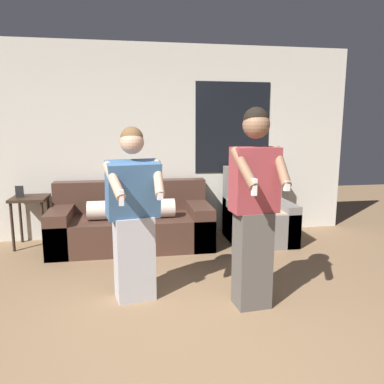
% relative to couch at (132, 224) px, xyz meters
% --- Properties ---
extents(ground_plane, '(14.00, 14.00, 0.00)m').
position_rel_couch_xyz_m(ground_plane, '(0.48, -2.85, -0.30)').
color(ground_plane, '#846647').
extents(wall_back, '(5.48, 0.07, 2.70)m').
position_rel_couch_xyz_m(wall_back, '(0.50, 0.49, 1.06)').
color(wall_back, beige).
rests_on(wall_back, ground_plane).
extents(couch, '(2.06, 0.91, 0.84)m').
position_rel_couch_xyz_m(couch, '(0.00, 0.00, 0.00)').
color(couch, '#472D23').
rests_on(couch, ground_plane).
extents(armchair, '(0.83, 0.87, 1.01)m').
position_rel_couch_xyz_m(armchair, '(1.74, -0.05, 0.03)').
color(armchair, slate).
rests_on(armchair, ground_plane).
extents(side_table, '(0.45, 0.46, 0.82)m').
position_rel_couch_xyz_m(side_table, '(-1.32, 0.20, 0.25)').
color(side_table, '#332319').
rests_on(side_table, ground_plane).
extents(person_left, '(0.52, 0.55, 1.58)m').
position_rel_couch_xyz_m(person_left, '(0.01, -1.59, 0.49)').
color(person_left, '#B2B2B7').
rests_on(person_left, ground_plane).
extents(person_right, '(0.46, 0.48, 1.74)m').
position_rel_couch_xyz_m(person_right, '(1.03, -1.89, 0.60)').
color(person_right, '#56514C').
rests_on(person_right, ground_plane).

